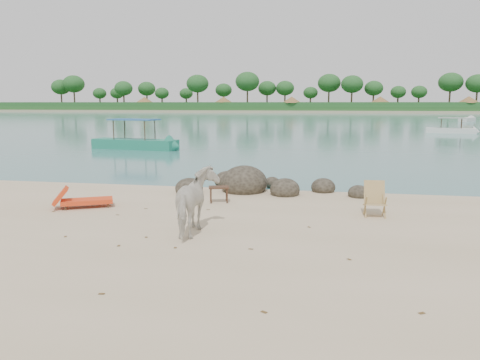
# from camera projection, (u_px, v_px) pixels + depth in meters

# --- Properties ---
(water) EXTENTS (400.00, 400.00, 0.00)m
(water) POSITION_uv_depth(u_px,v_px,m) (315.00, 117.00, 97.47)
(water) COLOR #3A7473
(water) RESTS_ON ground
(far_shore) EXTENTS (420.00, 90.00, 1.40)m
(far_shore) POSITION_uv_depth(u_px,v_px,m) (321.00, 111.00, 175.02)
(far_shore) COLOR tan
(far_shore) RESTS_ON ground
(far_scenery) EXTENTS (420.00, 18.00, 9.50)m
(far_scenery) POSITION_uv_depth(u_px,v_px,m) (320.00, 102.00, 142.22)
(far_scenery) COLOR #1E4C1E
(far_scenery) RESTS_ON ground
(boulders) EXTENTS (6.18, 2.70, 1.16)m
(boulders) POSITION_uv_depth(u_px,v_px,m) (252.00, 186.00, 15.58)
(boulders) COLOR #2A241C
(boulders) RESTS_ON ground
(cow) EXTENTS (0.91, 1.79, 1.47)m
(cow) POSITION_uv_depth(u_px,v_px,m) (197.00, 203.00, 10.42)
(cow) COLOR silver
(cow) RESTS_ON ground
(side_table) EXTENTS (0.67, 0.52, 0.47)m
(side_table) POSITION_uv_depth(u_px,v_px,m) (219.00, 195.00, 13.79)
(side_table) COLOR #352115
(side_table) RESTS_ON ground
(lounge_chair) EXTENTS (1.82, 1.34, 0.52)m
(lounge_chair) POSITION_uv_depth(u_px,v_px,m) (87.00, 199.00, 13.15)
(lounge_chair) COLOR #DA4719
(lounge_chair) RESTS_ON ground
(deck_chair) EXTENTS (0.62, 0.67, 0.90)m
(deck_chair) POSITION_uv_depth(u_px,v_px,m) (375.00, 201.00, 12.03)
(deck_chair) COLOR tan
(deck_chair) RESTS_ON ground
(boat_near) EXTENTS (6.64, 2.49, 3.15)m
(boat_near) POSITION_uv_depth(u_px,v_px,m) (134.00, 124.00, 30.28)
(boat_near) COLOR #1E795F
(boat_near) RESTS_ON water
(boat_mid) EXTENTS (5.23, 2.14, 2.50)m
(boat_mid) POSITION_uv_depth(u_px,v_px,m) (452.00, 120.00, 46.08)
(boat_mid) COLOR silver
(boat_mid) RESTS_ON water
(boat_far) EXTENTS (4.20, 6.06, 0.72)m
(boat_far) POSITION_uv_depth(u_px,v_px,m) (467.00, 119.00, 75.70)
(boat_far) COLOR silver
(boat_far) RESTS_ON water
(dead_leaves) EXTENTS (8.92, 6.78, 0.00)m
(dead_leaves) POSITION_uv_depth(u_px,v_px,m) (201.00, 239.00, 10.17)
(dead_leaves) COLOR brown
(dead_leaves) RESTS_ON ground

